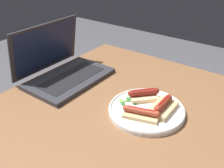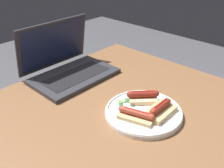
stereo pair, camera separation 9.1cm
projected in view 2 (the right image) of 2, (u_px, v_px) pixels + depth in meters
name	position (u px, v px, depth m)	size (l,w,h in m)	color
desk	(99.00, 142.00, 0.86)	(1.15, 0.88, 0.76)	brown
laptop	(68.00, 67.00, 1.08)	(0.35, 0.26, 0.23)	#2D2D33
plate	(144.00, 112.00, 0.85)	(0.26, 0.26, 0.02)	white
sausage_toast_left	(136.00, 115.00, 0.80)	(0.09, 0.13, 0.04)	tan
sausage_toast_middle	(143.00, 97.00, 0.89)	(0.12, 0.12, 0.04)	#D6B784
sausage_toast_right	(160.00, 110.00, 0.82)	(0.12, 0.07, 0.04)	tan
salad_pile	(125.00, 102.00, 0.89)	(0.06, 0.07, 0.01)	#709E4C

